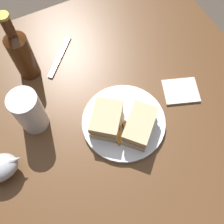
{
  "coord_description": "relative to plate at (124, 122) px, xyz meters",
  "views": [
    {
      "loc": [
        0.13,
        0.34,
        1.5
      ],
      "look_at": [
        -0.02,
        0.04,
        0.79
      ],
      "focal_mm": 42.22,
      "sensor_mm": 36.0,
      "label": 1
    }
  ],
  "objects": [
    {
      "name": "ground_plane",
      "position": [
        0.04,
        -0.07,
        -0.77
      ],
      "size": [
        6.0,
        6.0,
        0.0
      ],
      "primitive_type": "plane",
      "color": "#4C4238"
    },
    {
      "name": "dining_table",
      "position": [
        0.04,
        -0.07,
        -0.39
      ],
      "size": [
        1.06,
        0.96,
        0.76
      ],
      "primitive_type": "cube",
      "color": "brown",
      "rests_on": "ground"
    },
    {
      "name": "plate",
      "position": [
        0.0,
        0.0,
        0.0
      ],
      "size": [
        0.25,
        0.25,
        0.02
      ],
      "primitive_type": "cylinder",
      "color": "white",
      "rests_on": "dining_table"
    },
    {
      "name": "sandwich_half_left",
      "position": [
        0.05,
        -0.01,
        0.04
      ],
      "size": [
        0.13,
        0.13,
        0.07
      ],
      "color": "#CCB284",
      "rests_on": "plate"
    },
    {
      "name": "sandwich_half_right",
      "position": [
        -0.03,
        0.05,
        0.04
      ],
      "size": [
        0.14,
        0.13,
        0.06
      ],
      "color": "#CCB284",
      "rests_on": "plate"
    },
    {
      "name": "potato_wedge_front",
      "position": [
        0.05,
        0.04,
        0.02
      ],
      "size": [
        0.03,
        0.04,
        0.01
      ],
      "primitive_type": "cube",
      "rotation": [
        0.0,
        0.0,
        1.77
      ],
      "color": "#B77F33",
      "rests_on": "plate"
    },
    {
      "name": "potato_wedge_middle",
      "position": [
        0.01,
        0.03,
        0.02
      ],
      "size": [
        0.03,
        0.05,
        0.02
      ],
      "primitive_type": "cube",
      "rotation": [
        0.0,
        0.0,
        4.53
      ],
      "color": "#AD702D",
      "rests_on": "plate"
    },
    {
      "name": "potato_wedge_back",
      "position": [
        0.05,
        0.01,
        0.02
      ],
      "size": [
        0.05,
        0.05,
        0.02
      ],
      "primitive_type": "cube",
      "rotation": [
        0.0,
        0.0,
        2.28
      ],
      "color": "#AD702D",
      "rests_on": "plate"
    },
    {
      "name": "potato_wedge_left_edge",
      "position": [
        0.03,
        0.03,
        0.02
      ],
      "size": [
        0.05,
        0.05,
        0.01
      ],
      "primitive_type": "cube",
      "rotation": [
        0.0,
        0.0,
        2.49
      ],
      "color": "gold",
      "rests_on": "plate"
    },
    {
      "name": "potato_wedge_right_edge",
      "position": [
        0.04,
        0.0,
        0.02
      ],
      "size": [
        0.02,
        0.05,
        0.02
      ],
      "primitive_type": "cube",
      "rotation": [
        0.0,
        0.0,
        4.83
      ],
      "color": "#AD702D",
      "rests_on": "plate"
    },
    {
      "name": "pint_glass",
      "position": [
        0.24,
        -0.12,
        0.06
      ],
      "size": [
        0.08,
        0.08,
        0.15
      ],
      "color": "white",
      "rests_on": "dining_table"
    },
    {
      "name": "gravy_boat",
      "position": [
        0.37,
        -0.02,
        0.04
      ],
      "size": [
        0.12,
        0.08,
        0.07
      ],
      "color": "#B7B7BC",
      "rests_on": "dining_table"
    },
    {
      "name": "cider_bottle",
      "position": [
        0.19,
        -0.3,
        0.09
      ],
      "size": [
        0.07,
        0.07,
        0.25
      ],
      "color": "#47230F",
      "rests_on": "dining_table"
    },
    {
      "name": "napkin",
      "position": [
        -0.22,
        -0.02,
        -0.0
      ],
      "size": [
        0.13,
        0.12,
        0.01
      ],
      "primitive_type": "cube",
      "rotation": [
        0.0,
        0.0,
        -0.35
      ],
      "color": "silver",
      "rests_on": "dining_table"
    },
    {
      "name": "fork",
      "position": [
        0.08,
        -0.32,
        -0.0
      ],
      "size": [
        0.13,
        0.14,
        0.01
      ],
      "primitive_type": "cube",
      "rotation": [
        0.0,
        0.0,
        3.96
      ],
      "color": "silver",
      "rests_on": "dining_table"
    }
  ]
}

